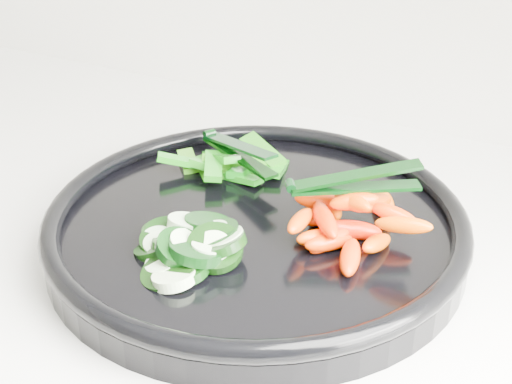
% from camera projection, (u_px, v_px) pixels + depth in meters
% --- Properties ---
extents(veggie_tray, '(0.45, 0.45, 0.04)m').
position_uv_depth(veggie_tray, '(256.00, 226.00, 0.63)').
color(veggie_tray, black).
rests_on(veggie_tray, counter).
extents(cucumber_pile, '(0.12, 0.12, 0.04)m').
position_uv_depth(cucumber_pile, '(187.00, 245.00, 0.58)').
color(cucumber_pile, black).
rests_on(cucumber_pile, veggie_tray).
extents(carrot_pile, '(0.13, 0.15, 0.05)m').
position_uv_depth(carrot_pile, '(347.00, 219.00, 0.60)').
color(carrot_pile, '#FF3800').
rests_on(carrot_pile, veggie_tray).
extents(pepper_pile, '(0.12, 0.10, 0.04)m').
position_uv_depth(pepper_pile, '(230.00, 164.00, 0.72)').
color(pepper_pile, '#0A710B').
rests_on(pepper_pile, veggie_tray).
extents(tong_carrot, '(0.10, 0.07, 0.02)m').
position_uv_depth(tong_carrot, '(351.00, 182.00, 0.59)').
color(tong_carrot, black).
rests_on(tong_carrot, carrot_pile).
extents(tong_pepper, '(0.11, 0.06, 0.02)m').
position_uv_depth(tong_pepper, '(237.00, 150.00, 0.70)').
color(tong_pepper, black).
rests_on(tong_pepper, pepper_pile).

